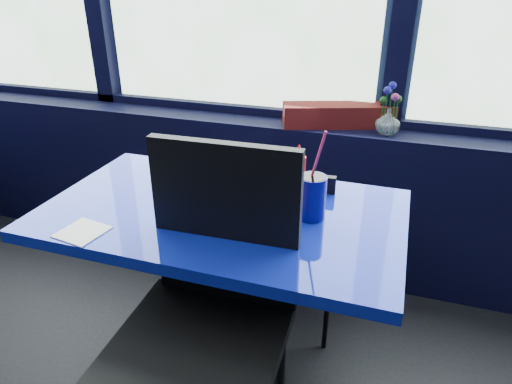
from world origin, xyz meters
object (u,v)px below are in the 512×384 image
Objects in this scene: flower_vase at (388,119)px; food_basket at (244,211)px; chair_near_front at (209,302)px; soda_cup at (312,196)px; chair_near_back at (293,240)px; near_table at (224,254)px; ketchup_bottle at (298,174)px; planter_box at (338,115)px.

food_basket is (-0.38, -0.88, -0.09)m from flower_vase.
soda_cup is at bearing 54.09° from chair_near_front.
flower_vase is at bearing -125.00° from chair_near_back.
soda_cup reaches higher than flower_vase.
near_table is at bearing 102.09° from chair_near_front.
ketchup_bottle reaches higher than food_basket.
near_table is at bearing -124.51° from planter_box.
chair_near_back is 1.55× the size of planter_box.
ketchup_bottle reaches higher than chair_near_back.
chair_near_back is 3.47× the size of flower_vase.
chair_near_back is 2.67× the size of soda_cup.
food_basket reaches higher than chair_near_back.
chair_near_back is at bearing 112.73° from soda_cup.
near_table is 1.47× the size of chair_near_back.
food_basket is (-0.08, -0.38, 0.32)m from chair_near_back.
planter_box is 0.84m from soda_cup.
near_table is 0.39m from ketchup_bottle.
chair_near_front reaches higher than planter_box.
planter_box is 1.66× the size of food_basket.
food_basket is at bearing -113.41° from flower_vase.
food_basket is 1.03× the size of soda_cup.
soda_cup is at bearing 7.56° from near_table.
chair_near_front is at bearing -75.99° from near_table.
chair_near_front is 1.29× the size of chair_near_back.
near_table is 0.24m from food_basket.
soda_cup reaches higher than chair_near_back.
chair_near_front is 0.30m from food_basket.
chair_near_front is 1.21m from planter_box.
near_table is 6.05× the size of ketchup_bottle.
food_basket is at bearing -118.21° from ketchup_bottle.
chair_near_front is 3.44× the size of soda_cup.
chair_near_back is at bearing 62.08° from near_table.
soda_cup reaches higher than near_table.
ketchup_bottle is (-0.26, -0.65, -0.03)m from flower_vase.
planter_box is at bearing 79.73° from chair_near_front.
planter_box is at bearing 93.51° from soda_cup.
planter_box is 0.70m from ketchup_bottle.
chair_near_back is at bearing 105.16° from ketchup_bottle.
planter_box is 0.24m from flower_vase.
food_basket reaches higher than near_table.
ketchup_bottle reaches higher than planter_box.
soda_cup is at bearing -102.84° from flower_vase.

